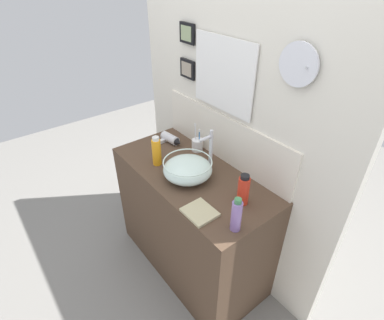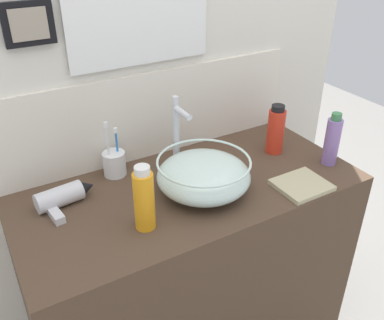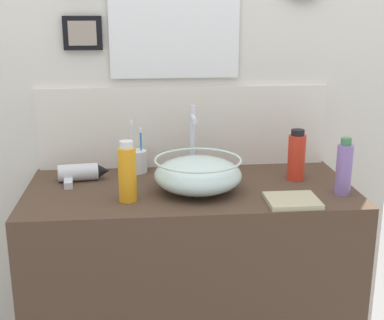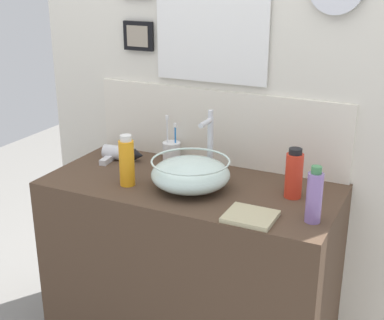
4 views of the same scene
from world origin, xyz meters
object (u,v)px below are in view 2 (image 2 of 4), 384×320
(glass_bowl_sink, at_px, (204,175))
(hand_towel, at_px, (302,185))
(faucet, at_px, (177,130))
(lotion_bottle, at_px, (144,199))
(toothbrush_cup, at_px, (114,163))
(shampoo_bottle, at_px, (276,130))
(soap_dispenser, at_px, (332,141))
(hair_drier, at_px, (64,196))

(glass_bowl_sink, distance_m, hand_towel, 0.33)
(faucet, bearing_deg, lotion_bottle, -134.42)
(toothbrush_cup, relative_size, hand_towel, 1.22)
(glass_bowl_sink, distance_m, lotion_bottle, 0.25)
(shampoo_bottle, relative_size, hand_towel, 1.12)
(soap_dispenser, relative_size, hand_towel, 1.17)
(faucet, bearing_deg, soap_dispenser, -26.83)
(hair_drier, bearing_deg, lotion_bottle, -52.59)
(hair_drier, relative_size, soap_dispenser, 0.97)
(faucet, height_order, hand_towel, faucet)
(glass_bowl_sink, relative_size, lotion_bottle, 1.49)
(shampoo_bottle, distance_m, lotion_bottle, 0.63)
(hair_drier, xyz_separation_m, shampoo_bottle, (0.79, -0.06, 0.06))
(glass_bowl_sink, height_order, soap_dispenser, soap_dispenser)
(hair_drier, xyz_separation_m, toothbrush_cup, (0.20, 0.09, 0.01))
(glass_bowl_sink, relative_size, shampoo_bottle, 1.60)
(faucet, height_order, lotion_bottle, faucet)
(toothbrush_cup, xyz_separation_m, shampoo_bottle, (0.58, -0.15, 0.05))
(hair_drier, height_order, shampoo_bottle, shampoo_bottle)
(hand_towel, bearing_deg, toothbrush_cup, 142.51)
(toothbrush_cup, height_order, hand_towel, toothbrush_cup)
(hand_towel, bearing_deg, hair_drier, 157.05)
(shampoo_bottle, bearing_deg, toothbrush_cup, 165.72)
(toothbrush_cup, xyz_separation_m, lotion_bottle, (-0.03, -0.31, 0.05))
(lotion_bottle, bearing_deg, shampoo_bottle, 15.14)
(toothbrush_cup, bearing_deg, lotion_bottle, -95.23)
(toothbrush_cup, bearing_deg, glass_bowl_sink, -49.25)
(faucet, bearing_deg, hand_towel, -47.11)
(lotion_bottle, bearing_deg, glass_bowl_sink, 16.33)
(hair_drier, distance_m, soap_dispenser, 0.93)
(hair_drier, bearing_deg, shampoo_bottle, -4.38)
(toothbrush_cup, distance_m, soap_dispenser, 0.77)
(shampoo_bottle, bearing_deg, soap_dispenser, -55.65)
(glass_bowl_sink, bearing_deg, soap_dispenser, -8.52)
(shampoo_bottle, xyz_separation_m, hand_towel, (-0.08, -0.24, -0.08))
(faucet, height_order, toothbrush_cup, faucet)
(toothbrush_cup, relative_size, soap_dispenser, 1.04)
(toothbrush_cup, distance_m, shampoo_bottle, 0.60)
(toothbrush_cup, bearing_deg, faucet, -18.44)
(faucet, relative_size, lotion_bottle, 1.32)
(faucet, xyz_separation_m, hair_drier, (-0.41, -0.02, -0.12))
(toothbrush_cup, height_order, shampoo_bottle, toothbrush_cup)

